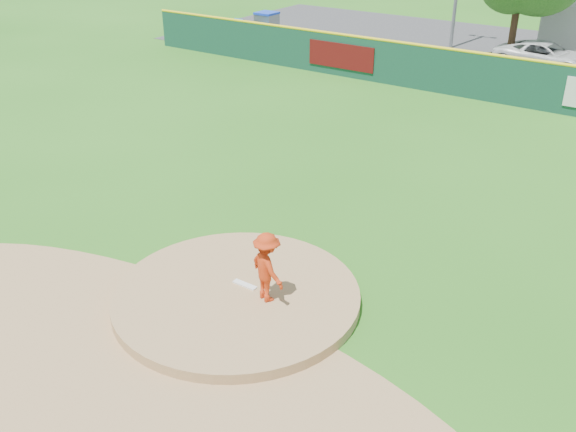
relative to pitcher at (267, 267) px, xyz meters
The scene contains 10 objects.
ground 1.29m from the pitcher, 166.11° to the right, with size 120.00×120.00×0.00m, color #286B19.
pitchers_mound 1.29m from the pitcher, 166.11° to the right, with size 5.50×5.50×0.50m, color #9E774C.
pitching_rubber 1.07m from the pitcher, behind, with size 0.60×0.15×0.04m, color white.
infield_dirt_arc 3.43m from the pitcher, 102.90° to the right, with size 15.40×15.40×0.01m, color #9E774C.
parking_lot 26.85m from the pitcher, 91.56° to the left, with size 44.00×16.00×0.02m, color #38383A.
pitcher is the anchor object (origin of this frame).
van 24.71m from the pitcher, 92.12° to the left, with size 2.28×4.95×1.38m, color silver.
fence_banners 17.93m from the pitcher, 98.37° to the left, with size 15.86×0.04×1.20m.
playground_slide 27.24m from the pitcher, 126.79° to the left, with size 1.14×3.22×1.78m.
outfield_fence 17.83m from the pitcher, 92.34° to the left, with size 40.00×0.14×2.07m.
Camera 1 is at (7.77, -9.10, 8.23)m, focal length 40.00 mm.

